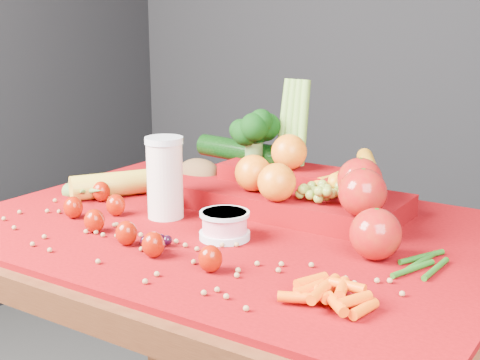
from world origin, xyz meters
The scene contains 12 objects.
table centered at (0.00, 0.00, 0.66)m, with size 1.10×0.80×0.75m.
red_cloth centered at (0.00, 0.00, 0.76)m, with size 1.05×0.75×0.01m, color maroon.
milk_glass centered at (-0.15, -0.03, 0.85)m, with size 0.08×0.08×0.17m.
yogurt_bowl centered at (0.03, -0.07, 0.79)m, with size 0.09×0.09×0.05m.
strawberry_scatter centered at (-0.16, -0.13, 0.79)m, with size 0.48×0.28×0.05m.
dark_grape_cluster centered at (-0.05, -0.18, 0.78)m, with size 0.06×0.05×0.03m, color black, non-canonical shape.
soybean_scatter centered at (0.00, -0.20, 0.77)m, with size 0.84×0.24×0.01m, color #9C6F43, non-canonical shape.
corn_ear centered at (-0.37, -0.01, 0.78)m, with size 0.25×0.27×0.06m.
potato centered at (-0.21, 0.17, 0.80)m, with size 0.11×0.08×0.08m, color #4F391D.
baby_carrot_pile centered at (0.32, -0.23, 0.78)m, with size 0.17×0.17×0.03m, color #EB4E08, non-canonical shape.
green_bean_pile centered at (0.39, -0.01, 0.77)m, with size 0.14×0.12×0.01m, color #1A5012, non-canonical shape.
produce_mound centered at (0.05, 0.15, 0.82)m, with size 0.61×0.36×0.27m.
Camera 1 is at (0.69, -1.04, 1.18)m, focal length 50.00 mm.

